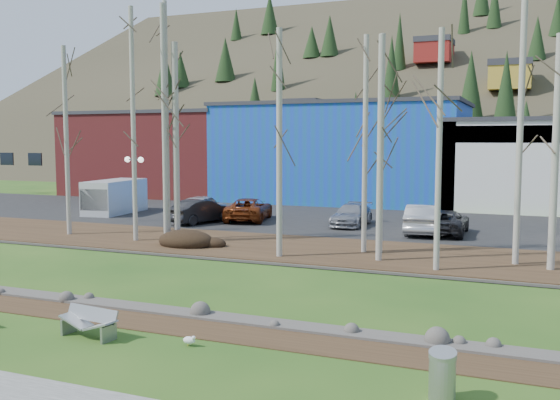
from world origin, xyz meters
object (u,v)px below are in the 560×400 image
at_px(seagull, 190,340).
at_px(car_2, 249,209).
at_px(car_5, 445,222).
at_px(street_lamp, 134,171).
at_px(car_1, 201,211).
at_px(car_4, 423,219).
at_px(van_grey, 113,197).
at_px(litter_bin, 442,377).
at_px(bench_damaged, 90,322).
at_px(car_0, 202,207).
at_px(car_3, 351,215).

bearing_deg(seagull, car_2, 118.87).
xyz_separation_m(seagull, car_5, (3.61, 20.81, 0.64)).
height_order(street_lamp, car_1, street_lamp).
distance_m(car_4, car_5, 1.19).
xyz_separation_m(car_5, van_grey, (-22.55, 1.13, 0.48)).
height_order(litter_bin, car_5, car_5).
distance_m(bench_damaged, car_5, 22.11).
distance_m(car_1, van_grey, 8.39).
relative_size(car_0, car_2, 0.90).
distance_m(car_2, car_5, 12.32).
relative_size(seagull, street_lamp, 0.10).
bearing_deg(car_1, car_0, -44.66).
height_order(seagull, van_grey, van_grey).
bearing_deg(car_2, van_grey, -12.45).
xyz_separation_m(street_lamp, car_3, (13.13, 3.10, -2.53)).
height_order(car_0, car_3, car_0).
distance_m(car_0, car_4, 14.25).
bearing_deg(bench_damaged, car_1, 118.41).
xyz_separation_m(street_lamp, car_0, (3.35, 2.56, -2.38)).
xyz_separation_m(bench_damaged, car_0, (-8.92, 21.99, 0.53)).
relative_size(street_lamp, car_3, 0.92).
relative_size(bench_damaged, car_5, 0.37).
bearing_deg(bench_damaged, seagull, 13.44).
distance_m(car_2, car_3, 6.65).
relative_size(car_3, car_4, 0.91).
height_order(bench_damaged, car_3, car_3).
bearing_deg(street_lamp, car_5, 17.18).
bearing_deg(car_0, bench_damaged, 109.69).
xyz_separation_m(car_1, car_4, (13.27, 0.85, 0.07)).
xyz_separation_m(bench_damaged, car_1, (-7.97, 20.17, 0.48)).
bearing_deg(car_2, seagull, 98.43).
distance_m(seagull, car_2, 23.69).
bearing_deg(bench_damaged, van_grey, 132.68).
bearing_deg(street_lamp, car_4, 17.13).
distance_m(bench_damaged, litter_bin, 9.26).
bearing_deg(car_4, van_grey, -8.23).
bearing_deg(bench_damaged, car_5, 79.84).
xyz_separation_m(car_0, car_2, (3.13, 0.38, -0.07)).
xyz_separation_m(car_2, car_3, (6.65, 0.15, -0.07)).
relative_size(bench_damaged, car_4, 0.37).
bearing_deg(car_0, car_1, 115.26).
height_order(bench_damaged, seagull, bench_damaged).
xyz_separation_m(car_1, car_3, (8.82, 2.36, -0.09)).
xyz_separation_m(car_0, car_3, (9.78, 0.54, -0.15)).
bearing_deg(car_4, car_5, -178.94).
relative_size(car_1, car_4, 0.92).
distance_m(bench_damaged, van_grey, 27.49).
xyz_separation_m(car_2, car_4, (11.09, -1.35, 0.08)).
height_order(street_lamp, car_2, street_lamp).
relative_size(street_lamp, van_grey, 0.74).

